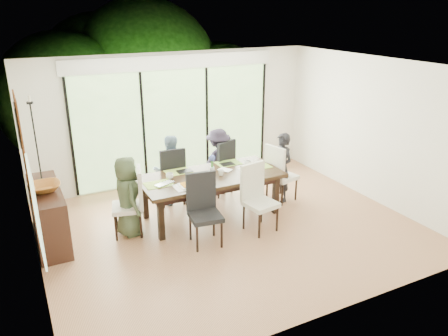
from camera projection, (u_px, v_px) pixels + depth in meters
name	position (u px, v px, depth m)	size (l,w,h in m)	color
floor	(231.00, 228.00, 7.41)	(6.00, 5.00, 0.01)	#92583A
ceiling	(232.00, 66.00, 6.47)	(6.00, 5.00, 0.01)	white
wall_back	(175.00, 118.00, 9.04)	(6.00, 0.02, 2.70)	white
wall_front	(336.00, 216.00, 4.84)	(6.00, 0.02, 2.70)	silver
wall_left	(26.00, 185.00, 5.68)	(0.02, 5.00, 2.70)	beige
wall_right	(373.00, 130.00, 8.21)	(0.02, 5.00, 2.70)	white
glass_doors	(176.00, 126.00, 9.06)	(4.20, 0.02, 2.30)	#598C3F
blinds_header	(174.00, 62.00, 8.60)	(4.40, 0.06, 0.28)	white
mullion_a	(71.00, 139.00, 8.17)	(0.05, 0.04, 2.30)	black
mullion_b	(144.00, 130.00, 8.76)	(0.05, 0.04, 2.30)	black
mullion_c	(207.00, 122.00, 9.35)	(0.05, 0.04, 2.30)	black
mullion_d	(263.00, 115.00, 9.94)	(0.05, 0.04, 2.30)	black
side_window	(36.00, 210.00, 4.64)	(0.02, 0.90, 1.00)	#8CAD7F
deck	(164.00, 168.00, 10.28)	(6.00, 1.80, 0.10)	brown
rail_top	(152.00, 135.00, 10.74)	(6.00, 0.08, 0.06)	brown
foliage_left	(65.00, 99.00, 10.51)	(3.20, 3.20, 3.20)	#14380F
foliage_mid	(145.00, 74.00, 11.81)	(4.00, 4.00, 4.00)	#14380F
foliage_right	(218.00, 94.00, 12.09)	(2.80, 2.80, 2.80)	#14380F
foliage_far	(103.00, 80.00, 12.04)	(3.60, 3.60, 3.60)	#14380F
table_top	(211.00, 177.00, 7.60)	(2.48, 1.14, 0.06)	black
table_apron	(211.00, 182.00, 7.64)	(2.28, 0.93, 0.10)	black
table_leg_fl	(161.00, 219.00, 6.92)	(0.09, 0.09, 0.71)	black
table_leg_fr	(276.00, 195.00, 7.83)	(0.09, 0.09, 0.71)	black
table_leg_bl	(145.00, 199.00, 7.64)	(0.09, 0.09, 0.71)	black
table_leg_br	(252.00, 179.00, 8.55)	(0.09, 0.09, 0.71)	black
chair_left_end	(127.00, 202.00, 7.03)	(0.48, 0.48, 1.14)	silver
chair_right_end	(282.00, 172.00, 8.30)	(0.48, 0.48, 1.14)	white
chair_far_left	(170.00, 174.00, 8.19)	(0.48, 0.48, 1.14)	black
chair_far_right	(218.00, 166.00, 8.61)	(0.48, 0.48, 1.14)	black
chair_near_left	(205.00, 211.00, 6.72)	(0.48, 0.48, 1.14)	black
chair_near_right	(261.00, 199.00, 7.15)	(0.48, 0.48, 1.14)	silver
person_left_end	(127.00, 196.00, 7.01)	(0.62, 0.39, 1.33)	#3E4E34
person_right_end	(282.00, 168.00, 8.25)	(0.62, 0.39, 1.33)	black
person_far_left	(170.00, 170.00, 8.14)	(0.62, 0.39, 1.33)	#7E9DB6
person_far_right	(218.00, 162.00, 8.56)	(0.62, 0.39, 1.33)	#231D2C
placemat_left	(159.00, 184.00, 7.19)	(0.46, 0.33, 0.01)	#94BC43
placemat_right	(258.00, 166.00, 7.99)	(0.46, 0.33, 0.01)	#8BAE3E
placemat_far_l	(178.00, 172.00, 7.74)	(0.46, 0.33, 0.01)	#A1C546
placemat_far_r	(228.00, 163.00, 8.16)	(0.46, 0.33, 0.01)	#7BA93C
placemat_paper	(188.00, 186.00, 7.11)	(0.46, 0.33, 0.01)	white
tablet_far_l	(185.00, 171.00, 7.73)	(0.27, 0.19, 0.01)	black
tablet_far_r	(227.00, 164.00, 8.09)	(0.25, 0.18, 0.01)	black
papers	(247.00, 169.00, 7.84)	(0.31, 0.23, 0.00)	white
platter_base	(188.00, 185.00, 7.10)	(0.27, 0.27, 0.02)	white
platter_snacks	(188.00, 184.00, 7.10)	(0.21, 0.21, 0.01)	orange
vase	(212.00, 170.00, 7.63)	(0.08, 0.08, 0.12)	silver
hyacinth_stems	(212.00, 164.00, 7.59)	(0.04, 0.04, 0.17)	#337226
hyacinth_blooms	(212.00, 158.00, 7.55)	(0.11, 0.11, 0.11)	#4354A9
laptop	(166.00, 185.00, 7.15)	(0.34, 0.22, 0.03)	silver
cup_a	(170.00, 176.00, 7.41)	(0.13, 0.13, 0.10)	white
cup_b	(221.00, 173.00, 7.55)	(0.10, 0.10, 0.10)	white
cup_c	(248.00, 164.00, 8.00)	(0.13, 0.13, 0.10)	white
book	(222.00, 171.00, 7.74)	(0.17, 0.23, 0.02)	white
sideboard	(48.00, 215.00, 6.87)	(0.45, 1.60, 0.90)	black
bowl	(44.00, 187.00, 6.61)	(0.48, 0.48, 0.12)	#935620
candlestick_base	(42.00, 180.00, 7.00)	(0.10, 0.10, 0.04)	black
candlestick_shaft	(36.00, 142.00, 6.78)	(0.02, 0.02, 1.25)	black
candlestick_pan	(30.00, 103.00, 6.57)	(0.10, 0.10, 0.03)	black
candle	(29.00, 99.00, 6.54)	(0.04, 0.04, 0.10)	silver
tapestry	(23.00, 150.00, 5.91)	(0.02, 1.00, 1.50)	brown
art_frame	(18.00, 125.00, 6.98)	(0.03, 0.55, 0.65)	black
art_canvas	(19.00, 125.00, 6.99)	(0.01, 0.45, 0.55)	#174B49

